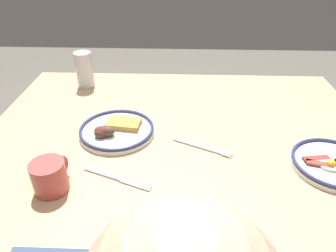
{
  "coord_description": "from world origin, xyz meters",
  "views": [
    {
      "loc": [
        0.01,
        0.88,
        1.31
      ],
      "look_at": [
        0.04,
        0.01,
        0.76
      ],
      "focal_mm": 33.42,
      "sensor_mm": 36.0,
      "label": 1
    }
  ],
  "objects_px": {
    "plate_center_pancakes": "(333,164)",
    "drinking_glass": "(85,71)",
    "plate_near_main": "(116,130)",
    "fork_near": "(202,147)",
    "butter_knife": "(116,178)",
    "coffee_mug": "(50,176)"
  },
  "relations": [
    {
      "from": "coffee_mug",
      "to": "plate_near_main",
      "type": "bearing_deg",
      "value": -114.56
    },
    {
      "from": "plate_near_main",
      "to": "fork_near",
      "type": "xyz_separation_m",
      "value": [
        -0.28,
        0.07,
        -0.01
      ]
    },
    {
      "from": "plate_near_main",
      "to": "plate_center_pancakes",
      "type": "distance_m",
      "value": 0.66
    },
    {
      "from": "plate_near_main",
      "to": "fork_near",
      "type": "height_order",
      "value": "plate_near_main"
    },
    {
      "from": "drinking_glass",
      "to": "fork_near",
      "type": "relative_size",
      "value": 0.81
    },
    {
      "from": "fork_near",
      "to": "drinking_glass",
      "type": "bearing_deg",
      "value": -42.3
    },
    {
      "from": "plate_near_main",
      "to": "coffee_mug",
      "type": "relative_size",
      "value": 2.13
    },
    {
      "from": "plate_center_pancakes",
      "to": "butter_knife",
      "type": "relative_size",
      "value": 1.16
    },
    {
      "from": "drinking_glass",
      "to": "plate_near_main",
      "type": "bearing_deg",
      "value": 118.17
    },
    {
      "from": "plate_center_pancakes",
      "to": "butter_knife",
      "type": "xyz_separation_m",
      "value": [
        0.61,
        0.07,
        -0.01
      ]
    },
    {
      "from": "fork_near",
      "to": "butter_knife",
      "type": "height_order",
      "value": "same"
    },
    {
      "from": "coffee_mug",
      "to": "fork_near",
      "type": "relative_size",
      "value": 0.63
    },
    {
      "from": "fork_near",
      "to": "butter_knife",
      "type": "distance_m",
      "value": 0.28
    },
    {
      "from": "coffee_mug",
      "to": "butter_knife",
      "type": "relative_size",
      "value": 0.58
    },
    {
      "from": "butter_knife",
      "to": "drinking_glass",
      "type": "bearing_deg",
      "value": -68.17
    },
    {
      "from": "coffee_mug",
      "to": "drinking_glass",
      "type": "distance_m",
      "value": 0.63
    },
    {
      "from": "plate_center_pancakes",
      "to": "drinking_glass",
      "type": "bearing_deg",
      "value": -31.22
    },
    {
      "from": "plate_center_pancakes",
      "to": "drinking_glass",
      "type": "height_order",
      "value": "drinking_glass"
    },
    {
      "from": "butter_knife",
      "to": "fork_near",
      "type": "bearing_deg",
      "value": -148.32
    },
    {
      "from": "plate_center_pancakes",
      "to": "fork_near",
      "type": "distance_m",
      "value": 0.38
    },
    {
      "from": "coffee_mug",
      "to": "drinking_glass",
      "type": "relative_size",
      "value": 0.78
    },
    {
      "from": "coffee_mug",
      "to": "drinking_glass",
      "type": "height_order",
      "value": "drinking_glass"
    }
  ]
}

